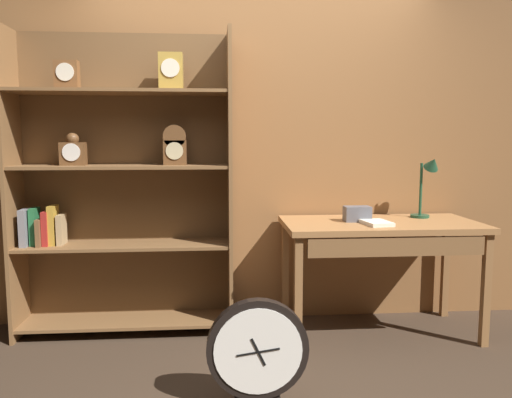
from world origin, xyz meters
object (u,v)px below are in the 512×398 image
Objects in this scene: workbench at (381,235)px; round_clock_large at (258,352)px; bookshelf at (122,186)px; open_repair_manual at (377,223)px; toolbox_small at (357,214)px; desk_lamp at (428,179)px.

workbench is 1.37m from round_clock_large.
workbench is at bearing -6.95° from bookshelf.
open_repair_manual reaches higher than workbench.
bookshelf reaches higher than toolbox_small.
toolbox_small reaches higher than round_clock_large.
round_clock_large is at bearing -141.47° from desk_lamp.
open_repair_manual is 0.39× the size of round_clock_large.
bookshelf is at bearing 174.19° from toolbox_small.
toolbox_small is 0.82× the size of open_repair_manual.
open_repair_manual is (1.73, -0.32, -0.23)m from bookshelf.
workbench is 0.16m from open_repair_manual.
desk_lamp is 0.60m from toolbox_small.
round_clock_large is at bearing -146.25° from open_repair_manual.
workbench is (1.80, -0.22, -0.33)m from bookshelf.
bookshelf is at bearing 178.39° from desk_lamp.
workbench is 2.39× the size of round_clock_large.
bookshelf is 1.56× the size of workbench.
round_clock_large is (-0.87, -0.80, -0.53)m from open_repair_manual.
open_repair_manual is (0.09, -0.15, -0.04)m from toolbox_small.
toolbox_small is at bearing 112.32° from open_repair_manual.
desk_lamp is 2.12× the size of open_repair_manual.
bookshelf is 1.85m from workbench.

